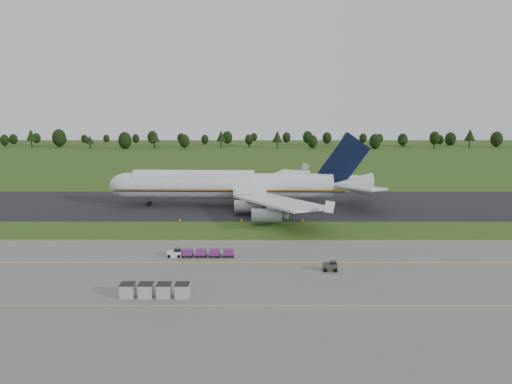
{
  "coord_description": "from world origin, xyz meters",
  "views": [
    {
      "loc": [
        5.36,
        -99.61,
        24.56
      ],
      "look_at": [
        5.16,
        2.0,
        7.61
      ],
      "focal_mm": 35.0,
      "sensor_mm": 36.0,
      "label": 1
    }
  ],
  "objects_px": {
    "uld_row": "(155,290)",
    "baggage_train": "(200,253)",
    "aircraft": "(234,185)",
    "edge_markers": "(242,221)",
    "utility_cart": "(330,267)"
  },
  "relations": [
    {
      "from": "aircraft",
      "to": "utility_cart",
      "type": "relative_size",
      "value": 30.1
    },
    {
      "from": "aircraft",
      "to": "edge_markers",
      "type": "height_order",
      "value": "aircraft"
    },
    {
      "from": "aircraft",
      "to": "uld_row",
      "type": "relative_size",
      "value": 7.4
    },
    {
      "from": "baggage_train",
      "to": "edge_markers",
      "type": "bearing_deg",
      "value": 76.77
    },
    {
      "from": "baggage_train",
      "to": "utility_cart",
      "type": "distance_m",
      "value": 22.04
    },
    {
      "from": "aircraft",
      "to": "baggage_train",
      "type": "relative_size",
      "value": 6.05
    },
    {
      "from": "baggage_train",
      "to": "edge_markers",
      "type": "xyz_separation_m",
      "value": [
        6.22,
        26.46,
        -0.51
      ]
    },
    {
      "from": "baggage_train",
      "to": "utility_cart",
      "type": "xyz_separation_m",
      "value": [
        20.81,
        -7.26,
        -0.14
      ]
    },
    {
      "from": "aircraft",
      "to": "baggage_train",
      "type": "xyz_separation_m",
      "value": [
        -3.82,
        -44.61,
        -4.64
      ]
    },
    {
      "from": "aircraft",
      "to": "baggage_train",
      "type": "height_order",
      "value": "aircraft"
    },
    {
      "from": "aircraft",
      "to": "uld_row",
      "type": "bearing_deg",
      "value": -96.94
    },
    {
      "from": "aircraft",
      "to": "edge_markers",
      "type": "bearing_deg",
      "value": -82.46
    },
    {
      "from": "edge_markers",
      "to": "baggage_train",
      "type": "bearing_deg",
      "value": -103.23
    },
    {
      "from": "uld_row",
      "to": "baggage_train",
      "type": "bearing_deg",
      "value": 78.1
    },
    {
      "from": "aircraft",
      "to": "edge_markers",
      "type": "relative_size",
      "value": 2.44
    }
  ]
}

